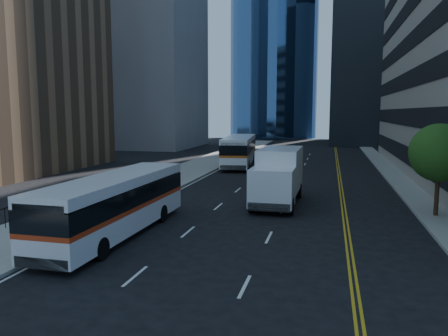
% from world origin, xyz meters
% --- Properties ---
extents(ground, '(160.00, 160.00, 0.00)m').
position_xyz_m(ground, '(0.00, 0.00, 0.00)').
color(ground, black).
rests_on(ground, ground).
extents(sidewalk_west, '(5.00, 90.00, 0.15)m').
position_xyz_m(sidewalk_west, '(-10.50, 25.00, 0.07)').
color(sidewalk_west, gray).
rests_on(sidewalk_west, ground).
extents(sidewalk_east, '(2.00, 90.00, 0.15)m').
position_xyz_m(sidewalk_east, '(9.00, 25.00, 0.07)').
color(sidewalk_east, gray).
rests_on(sidewalk_east, ground).
extents(midrise_west, '(18.00, 18.00, 35.00)m').
position_xyz_m(midrise_west, '(-28.00, 52.00, 17.50)').
color(midrise_west, gray).
rests_on(midrise_west, ground).
extents(street_tree, '(3.20, 3.20, 5.10)m').
position_xyz_m(street_tree, '(9.00, 8.00, 3.64)').
color(street_tree, '#332114').
rests_on(street_tree, sidewalk_east).
extents(bus_front, '(2.57, 11.17, 2.87)m').
position_xyz_m(bus_front, '(-6.60, 0.61, 1.57)').
color(bus_front, white).
rests_on(bus_front, ground).
extents(bus_rear, '(3.99, 12.69, 3.22)m').
position_xyz_m(bus_rear, '(-6.44, 28.85, 1.76)').
color(bus_rear, white).
rests_on(bus_rear, ground).
extents(box_truck, '(2.68, 7.37, 3.51)m').
position_xyz_m(box_truck, '(0.02, 9.67, 1.85)').
color(box_truck, white).
rests_on(box_truck, ground).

